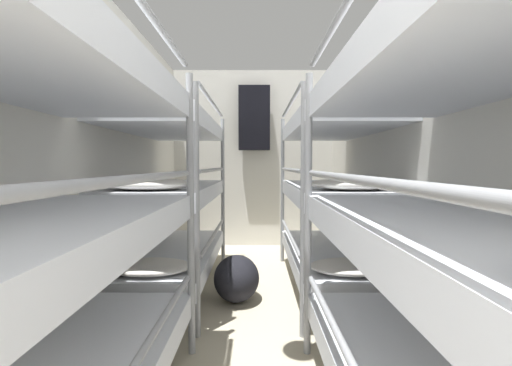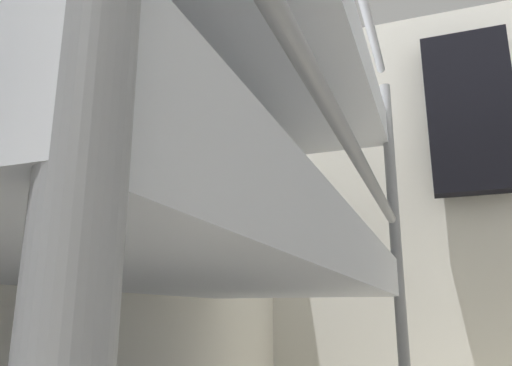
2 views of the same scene
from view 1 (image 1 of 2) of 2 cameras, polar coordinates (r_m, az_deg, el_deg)
wall_left at (r=2.63m, az=-27.52°, el=4.58°), size 0.06×5.42×2.55m
wall_right at (r=2.60m, az=26.26°, el=4.63°), size 0.06×5.42×2.55m
wall_back at (r=5.01m, az=-0.30°, el=4.03°), size 2.42×0.06×2.55m
bunk_stack_left_near at (r=1.38m, az=-35.04°, el=-7.77°), size 0.81×1.89×1.78m
bunk_stack_right_near at (r=1.34m, az=32.48°, el=-8.05°), size 0.81×1.89×1.78m
bunk_stack_left_far at (r=3.27m, az=-13.83°, el=-1.37°), size 0.81×1.89×1.78m
bunk_stack_right_far at (r=3.25m, az=12.77°, el=-1.38°), size 0.81×1.89×1.78m
duffel_bag at (r=3.10m, az=-3.09°, el=-15.55°), size 0.40×0.48×0.40m
hanging_coat at (r=4.91m, az=-0.12°, el=10.77°), size 0.44×0.12×0.90m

